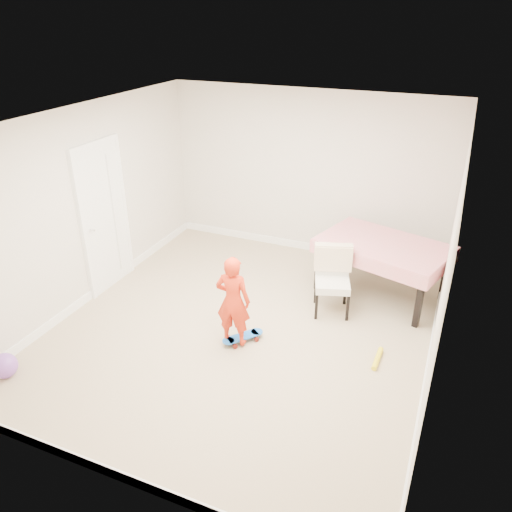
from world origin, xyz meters
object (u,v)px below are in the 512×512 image
at_px(child, 233,304).
at_px(balloon, 4,366).
at_px(dining_table, 381,269).
at_px(skateboard, 243,339).
at_px(dining_chair, 332,282).

xyz_separation_m(child, balloon, (-2.07, -1.51, -0.43)).
bearing_deg(dining_table, skateboard, -109.54).
xyz_separation_m(dining_chair, balloon, (-2.95, -2.66, -0.31)).
distance_m(dining_table, dining_chair, 0.87).
bearing_deg(dining_chair, balloon, -156.12).
height_order(skateboard, child, child).
distance_m(dining_chair, balloon, 3.99).
height_order(skateboard, balloon, balloon).
bearing_deg(balloon, dining_chair, 42.02).
height_order(dining_table, dining_chair, dining_chair).
height_order(dining_chair, balloon, dining_chair).
distance_m(dining_chair, child, 1.46).
bearing_deg(dining_chair, child, -145.70).
height_order(child, balloon, child).
height_order(dining_chair, child, child).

